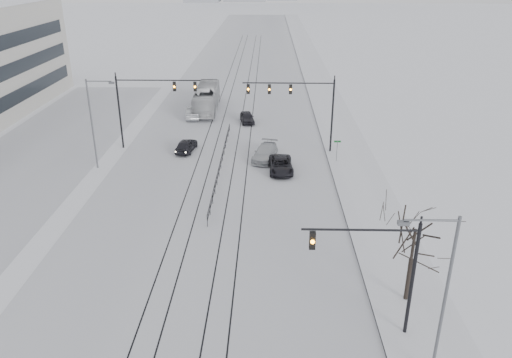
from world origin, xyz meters
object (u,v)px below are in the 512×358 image
(sedan_sb_outer, at_px, (193,112))
(sedan_nb_right, at_px, (265,153))
(box_truck, at_px, (207,98))
(sedan_sb_inner, at_px, (186,145))
(sedan_nb_front, at_px, (281,165))
(sedan_nb_far, at_px, (247,117))
(bare_tree, at_px, (414,237))
(traffic_mast_near, at_px, (384,264))

(sedan_sb_outer, bearing_deg, sedan_nb_right, 118.30)
(box_truck, bearing_deg, sedan_sb_inner, 87.04)
(sedan_sb_inner, distance_m, sedan_nb_front, 11.59)
(sedan_sb_outer, xyz_separation_m, box_truck, (1.41, 3.81, 0.90))
(sedan_sb_inner, xyz_separation_m, sedan_nb_far, (6.22, 10.92, -0.03))
(sedan_nb_far, bearing_deg, sedan_sb_inner, -129.35)
(sedan_sb_outer, bearing_deg, box_truck, -114.90)
(bare_tree, relative_size, box_truck, 0.50)
(sedan_nb_front, distance_m, sedan_nb_far, 16.87)
(traffic_mast_near, xyz_separation_m, sedan_nb_far, (-8.79, 39.82, -3.88))
(sedan_sb_inner, relative_size, sedan_nb_front, 0.85)
(sedan_sb_outer, relative_size, sedan_nb_right, 0.95)
(sedan_nb_right, distance_m, box_truck, 20.53)
(traffic_mast_near, relative_size, box_truck, 0.57)
(bare_tree, bearing_deg, sedan_sb_outer, 115.50)
(sedan_sb_outer, bearing_deg, sedan_nb_front, 117.06)
(bare_tree, distance_m, sedan_nb_far, 38.67)
(sedan_sb_inner, height_order, box_truck, box_truck)
(sedan_sb_outer, relative_size, box_truck, 0.40)
(sedan_sb_inner, relative_size, sedan_nb_right, 0.82)
(sedan_nb_right, bearing_deg, sedan_sb_outer, 134.77)
(sedan_sb_inner, height_order, sedan_nb_far, sedan_sb_inner)
(traffic_mast_near, distance_m, sedan_sb_outer, 44.84)
(sedan_nb_front, bearing_deg, traffic_mast_near, -80.53)
(sedan_sb_inner, relative_size, sedan_sb_outer, 0.87)
(sedan_sb_outer, height_order, sedan_nb_right, sedan_sb_outer)
(traffic_mast_near, bearing_deg, sedan_nb_right, 103.43)
(bare_tree, bearing_deg, sedan_nb_front, 109.44)
(sedan_nb_front, bearing_deg, box_truck, 111.92)
(sedan_sb_inner, height_order, sedan_nb_front, sedan_sb_inner)
(bare_tree, bearing_deg, box_truck, 111.85)
(sedan_sb_inner, bearing_deg, sedan_nb_front, 159.70)
(traffic_mast_near, bearing_deg, sedan_sb_inner, 117.45)
(box_truck, bearing_deg, sedan_nb_front, 112.34)
(bare_tree, relative_size, sedan_nb_front, 1.24)
(sedan_sb_inner, xyz_separation_m, sedan_nb_right, (8.63, -2.16, 0.02))
(bare_tree, height_order, sedan_nb_right, bare_tree)
(bare_tree, height_order, box_truck, bare_tree)
(bare_tree, relative_size, sedan_sb_outer, 1.27)
(bare_tree, relative_size, sedan_nb_right, 1.20)
(sedan_sb_outer, xyz_separation_m, sedan_nb_far, (7.26, -1.88, -0.12))
(sedan_sb_inner, bearing_deg, sedan_nb_right, 173.82)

